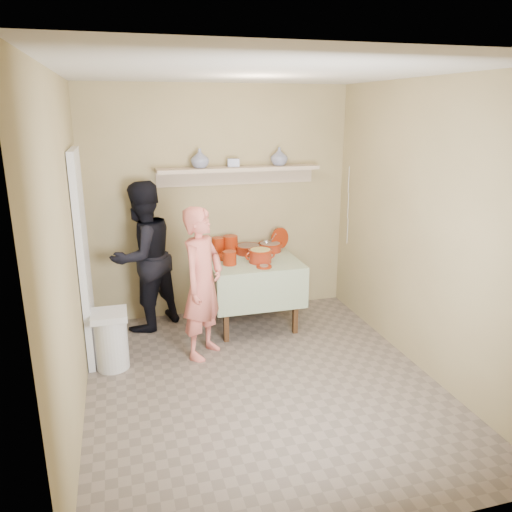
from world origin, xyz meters
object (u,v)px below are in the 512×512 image
object	(u,v)px
person_cook	(203,283)
trash_bin	(111,340)
cazuela_rice	(260,255)
serving_table	(252,269)
person_helper	(143,257)

from	to	relation	value
person_cook	trash_bin	xyz separation A→B (m)	(-0.88, -0.04, -0.46)
cazuela_rice	person_cook	bearing A→B (deg)	-147.95
serving_table	trash_bin	world-z (taller)	serving_table
person_cook	serving_table	distance (m)	0.88
cazuela_rice	person_helper	bearing A→B (deg)	162.41
person_cook	cazuela_rice	xyz separation A→B (m)	(0.70, 0.44, 0.11)
cazuela_rice	trash_bin	world-z (taller)	cazuela_rice
person_helper	serving_table	distance (m)	1.18
cazuela_rice	trash_bin	bearing A→B (deg)	-163.15
person_helper	cazuela_rice	distance (m)	1.26
person_cook	cazuela_rice	size ratio (longest dim) A/B	4.48
person_cook	trash_bin	world-z (taller)	person_cook
person_helper	cazuela_rice	world-z (taller)	person_helper
serving_table	cazuela_rice	world-z (taller)	cazuela_rice
serving_table	cazuela_rice	size ratio (longest dim) A/B	2.95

